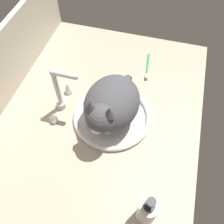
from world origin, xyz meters
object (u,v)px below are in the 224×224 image
faucet (60,94)px  cat (110,106)px  sink_basin (112,116)px  soap_pump_bottle (147,211)px  toothbrush (148,67)px

faucet → cat: size_ratio=0.59×
sink_basin → soap_pump_bottle: 39.91cm
sink_basin → faucet: faucet is taller
sink_basin → cat: 9.83cm
cat → soap_pump_bottle: (-32.10, -20.62, -4.52)cm
cat → soap_pump_bottle: 38.42cm
toothbrush → sink_basin: bearing=164.8°
faucet → cat: same height
sink_basin → toothbrush: bearing=-15.2°
sink_basin → cat: (-1.80, 0.19, 9.67)cm
cat → sink_basin: bearing=-6.1°
cat → toothbrush: cat is taller
sink_basin → toothbrush: 33.58cm
faucet → toothbrush: bearing=-42.9°
soap_pump_bottle → faucet: bearing=50.9°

